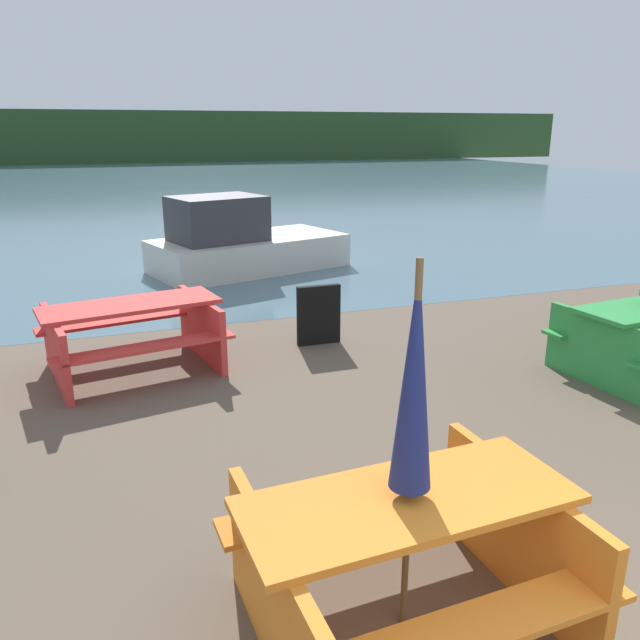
{
  "coord_description": "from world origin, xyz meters",
  "views": [
    {
      "loc": [
        -2.07,
        -0.76,
        2.58
      ],
      "look_at": [
        -0.22,
        4.58,
        0.85
      ],
      "focal_mm": 35.0,
      "sensor_mm": 36.0,
      "label": 1
    }
  ],
  "objects_px": {
    "picnic_table_orange": "(406,549)",
    "umbrella_navy": "(414,382)",
    "boat": "(241,244)",
    "signboard": "(319,315)",
    "picnic_table_red": "(132,330)"
  },
  "relations": [
    {
      "from": "picnic_table_red",
      "to": "boat",
      "type": "bearing_deg",
      "value": 64.59
    },
    {
      "from": "picnic_table_orange",
      "to": "umbrella_navy",
      "type": "distance_m",
      "value": 0.95
    },
    {
      "from": "picnic_table_orange",
      "to": "umbrella_navy",
      "type": "xyz_separation_m",
      "value": [
        0.0,
        -0.0,
        0.95
      ]
    },
    {
      "from": "boat",
      "to": "picnic_table_red",
      "type": "bearing_deg",
      "value": -132.25
    },
    {
      "from": "picnic_table_orange",
      "to": "boat",
      "type": "xyz_separation_m",
      "value": [
        1.07,
        9.03,
        0.04
      ]
    },
    {
      "from": "picnic_table_orange",
      "to": "signboard",
      "type": "height_order",
      "value": "picnic_table_orange"
    },
    {
      "from": "signboard",
      "to": "picnic_table_orange",
      "type": "bearing_deg",
      "value": -103.36
    },
    {
      "from": "picnic_table_orange",
      "to": "signboard",
      "type": "bearing_deg",
      "value": 76.64
    },
    {
      "from": "picnic_table_red",
      "to": "umbrella_navy",
      "type": "bearing_deg",
      "value": -75.14
    },
    {
      "from": "boat",
      "to": "signboard",
      "type": "bearing_deg",
      "value": -106.72
    },
    {
      "from": "boat",
      "to": "signboard",
      "type": "distance_m",
      "value": 4.5
    },
    {
      "from": "picnic_table_orange",
      "to": "picnic_table_red",
      "type": "xyz_separation_m",
      "value": [
        -1.16,
        4.35,
        0.0
      ]
    },
    {
      "from": "umbrella_navy",
      "to": "boat",
      "type": "relative_size",
      "value": 0.52
    },
    {
      "from": "picnic_table_red",
      "to": "signboard",
      "type": "xyz_separation_m",
      "value": [
        2.23,
        0.18,
        -0.1
      ]
    },
    {
      "from": "picnic_table_orange",
      "to": "signboard",
      "type": "relative_size",
      "value": 2.43
    }
  ]
}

